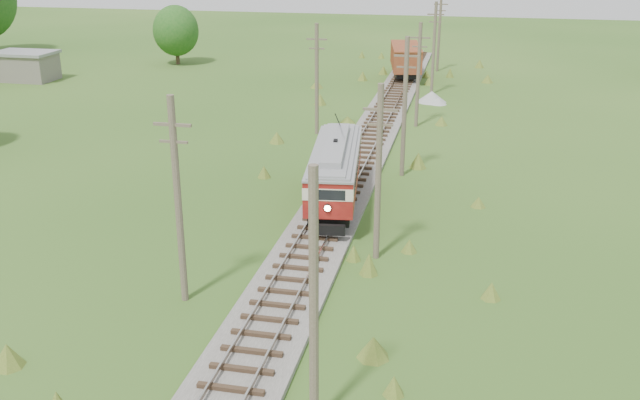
# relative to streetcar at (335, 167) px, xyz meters

# --- Properties ---
(railbed_main) EXTENTS (3.60, 96.00, 0.57)m
(railbed_main) POSITION_rel_streetcar_xyz_m (-0.00, 9.56, -2.23)
(railbed_main) COLOR #605B54
(railbed_main) RESTS_ON ground
(streetcar) EXTENTS (3.90, 11.26, 5.09)m
(streetcar) POSITION_rel_streetcar_xyz_m (0.00, 0.00, 0.00)
(streetcar) COLOR black
(streetcar) RESTS_ON ground
(gondola) EXTENTS (4.36, 9.47, 3.03)m
(gondola) POSITION_rel_streetcar_xyz_m (-0.00, 40.18, -0.23)
(gondola) COLOR black
(gondola) RESTS_ON ground
(gravel_pile) EXTENTS (2.86, 3.03, 1.04)m
(gravel_pile) POSITION_rel_streetcar_xyz_m (3.75, 28.86, -1.94)
(gravel_pile) COLOR gray
(gravel_pile) RESTS_ON ground
(utility_pole_r_1) EXTENTS (0.30, 0.30, 8.80)m
(utility_pole_r_1) POSITION_rel_streetcar_xyz_m (3.10, -19.44, 1.98)
(utility_pole_r_1) COLOR brown
(utility_pole_r_1) RESTS_ON ground
(utility_pole_r_2) EXTENTS (1.60, 0.30, 8.60)m
(utility_pole_r_2) POSITION_rel_streetcar_xyz_m (3.30, -6.44, 2.00)
(utility_pole_r_2) COLOR brown
(utility_pole_r_2) RESTS_ON ground
(utility_pole_r_3) EXTENTS (1.60, 0.30, 9.00)m
(utility_pole_r_3) POSITION_rel_streetcar_xyz_m (3.20, 6.56, 2.20)
(utility_pole_r_3) COLOR brown
(utility_pole_r_3) RESTS_ON ground
(utility_pole_r_4) EXTENTS (1.60, 0.30, 8.40)m
(utility_pole_r_4) POSITION_rel_streetcar_xyz_m (3.00, 19.56, 1.90)
(utility_pole_r_4) COLOR brown
(utility_pole_r_4) RESTS_ON ground
(utility_pole_r_5) EXTENTS (1.60, 0.30, 8.90)m
(utility_pole_r_5) POSITION_rel_streetcar_xyz_m (3.40, 32.56, 2.15)
(utility_pole_r_5) COLOR brown
(utility_pole_r_5) RESTS_ON ground
(utility_pole_r_6) EXTENTS (1.60, 0.30, 8.70)m
(utility_pole_r_6) POSITION_rel_streetcar_xyz_m (3.20, 45.56, 2.05)
(utility_pole_r_6) COLOR brown
(utility_pole_r_6) RESTS_ON ground
(utility_pole_l_a) EXTENTS (1.60, 0.30, 9.00)m
(utility_pole_l_a) POSITION_rel_streetcar_xyz_m (-4.20, -12.44, 2.20)
(utility_pole_l_a) COLOR brown
(utility_pole_l_a) RESTS_ON ground
(utility_pole_l_b) EXTENTS (1.60, 0.30, 8.60)m
(utility_pole_l_b) POSITION_rel_streetcar_xyz_m (-4.50, 15.56, 2.00)
(utility_pole_l_b) COLOR brown
(utility_pole_l_b) RESTS_ON ground
(tree_mid_a) EXTENTS (5.46, 5.46, 7.03)m
(tree_mid_a) POSITION_rel_streetcar_xyz_m (-28.00, 43.56, 1.60)
(tree_mid_a) COLOR #38281C
(tree_mid_a) RESTS_ON ground
(shed) EXTENTS (6.40, 4.40, 3.10)m
(shed) POSITION_rel_streetcar_xyz_m (-40.00, 30.56, -0.85)
(shed) COLOR slate
(shed) RESTS_ON ground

